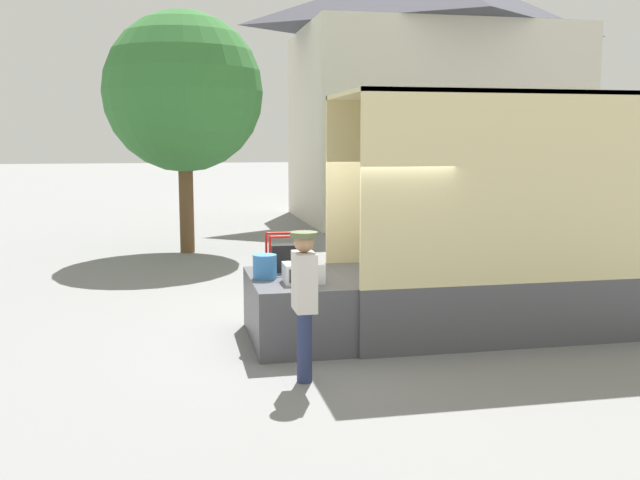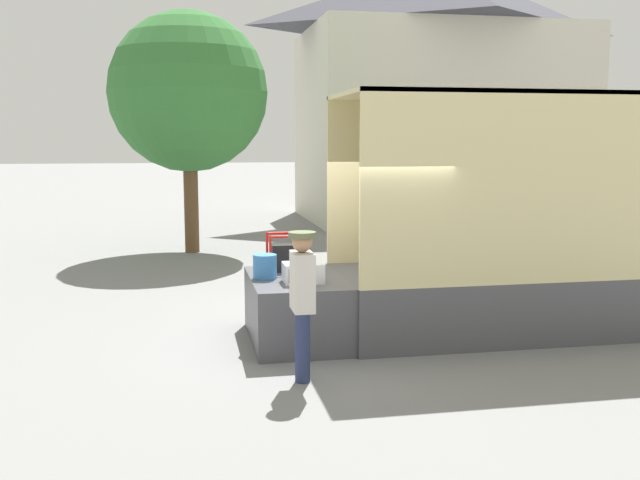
{
  "view_description": "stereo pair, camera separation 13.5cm",
  "coord_description": "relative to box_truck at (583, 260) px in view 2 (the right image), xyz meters",
  "views": [
    {
      "loc": [
        -2.32,
        -9.73,
        2.84
      ],
      "look_at": [
        -0.35,
        -0.2,
        1.46
      ],
      "focal_mm": 40.0,
      "sensor_mm": 36.0,
      "label": 1
    },
    {
      "loc": [
        -2.19,
        -9.76,
        2.84
      ],
      "look_at": [
        -0.35,
        -0.2,
        1.46
      ],
      "focal_mm": 40.0,
      "sensor_mm": 36.0,
      "label": 2
    }
  ],
  "objects": [
    {
      "name": "orange_bucket",
      "position": [
        -4.87,
        0.0,
        0.06
      ],
      "size": [
        0.33,
        0.33,
        0.34
      ],
      "color": "#3370B2",
      "rests_on": "tailgate_deck"
    },
    {
      "name": "house_backdrop",
      "position": [
        2.95,
        14.7,
        3.53
      ],
      "size": [
        9.64,
        6.84,
        8.92
      ],
      "color": "beige",
      "rests_on": "ground"
    },
    {
      "name": "box_truck",
      "position": [
        0.0,
        0.0,
        0.0
      ],
      "size": [
        6.52,
        2.12,
        3.49
      ],
      "color": "silver",
      "rests_on": "ground"
    },
    {
      "name": "tailgate_deck",
      "position": [
        -4.42,
        0.0,
        -0.56
      ],
      "size": [
        1.3,
        2.02,
        0.91
      ],
      "primitive_type": "cube",
      "color": "#4C4C51",
      "rests_on": "ground"
    },
    {
      "name": "worker_person",
      "position": [
        -4.63,
        -1.76,
        0.09
      ],
      "size": [
        0.32,
        0.44,
        1.79
      ],
      "color": "navy",
      "rests_on": "ground"
    },
    {
      "name": "ground_plane",
      "position": [
        -3.77,
        0.0,
        -1.02
      ],
      "size": [
        160.0,
        160.0,
        0.0
      ],
      "primitive_type": "plane",
      "color": "gray"
    },
    {
      "name": "street_tree",
      "position": [
        -5.78,
        8.46,
        2.97
      ],
      "size": [
        3.93,
        3.93,
        5.97
      ],
      "color": "brown",
      "rests_on": "ground"
    },
    {
      "name": "portable_generator",
      "position": [
        -4.48,
        0.53,
        0.1
      ],
      "size": [
        0.56,
        0.44,
        0.56
      ],
      "color": "black",
      "rests_on": "tailgate_deck"
    },
    {
      "name": "microwave",
      "position": [
        -4.4,
        -0.39,
        0.03
      ],
      "size": [
        0.53,
        0.42,
        0.27
      ],
      "color": "white",
      "rests_on": "tailgate_deck"
    }
  ]
}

